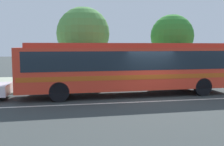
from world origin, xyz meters
TOP-DOWN VIEW (x-y plane):
  - ground_plane at (0.00, 0.00)m, footprint 120.00×120.00m
  - sidewalk_slab at (0.00, 6.51)m, footprint 60.00×8.00m
  - lane_stripe_center at (0.00, -0.80)m, footprint 56.00×0.16m
  - transit_bus at (-0.94, 1.16)m, footprint 11.96×2.68m
  - pedestrian_waiting_near_sign at (-2.63, 3.59)m, footprint 0.43×0.43m
  - pedestrian_walking_along_curb at (-2.04, 3.35)m, footprint 0.48×0.48m
  - bus_stop_sign at (3.58, 3.30)m, footprint 0.15×0.43m
  - street_tree_near_stop at (-3.07, 5.35)m, footprint 3.66×3.66m
  - street_tree_mid_block at (3.24, 4.75)m, footprint 3.06×3.06m

SIDE VIEW (x-z plane):
  - ground_plane at x=0.00m, z-range 0.00..0.00m
  - lane_stripe_center at x=0.00m, z-range 0.00..0.01m
  - sidewalk_slab at x=0.00m, z-range 0.00..0.12m
  - pedestrian_walking_along_curb at x=-2.04m, z-range 0.26..1.90m
  - pedestrian_waiting_near_sign at x=-2.63m, z-range 0.26..1.91m
  - bus_stop_sign at x=3.58m, z-range 0.46..2.80m
  - transit_bus at x=-0.94m, z-range 0.24..3.16m
  - street_tree_mid_block at x=3.24m, z-range 1.01..5.91m
  - street_tree_near_stop at x=-3.07m, z-range 0.94..6.28m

